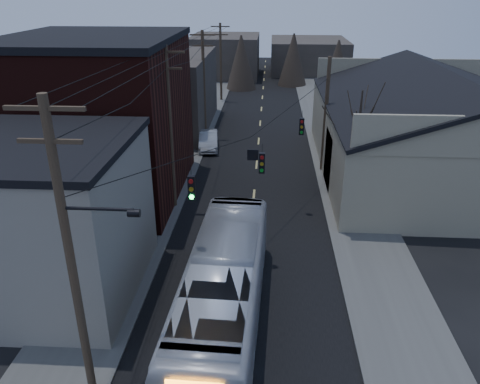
{
  "coord_description": "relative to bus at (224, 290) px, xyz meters",
  "views": [
    {
      "loc": [
        0.87,
        -8.71,
        13.07
      ],
      "look_at": [
        -0.55,
        13.85,
        3.0
      ],
      "focal_mm": 35.0,
      "sensor_mm": 36.0,
      "label": 1
    }
  ],
  "objects": [
    {
      "name": "sidewalk_left",
      "position": [
        -5.72,
        23.07,
        -1.66
      ],
      "size": [
        4.0,
        110.0,
        0.12
      ],
      "primitive_type": "cube",
      "color": "#474744",
      "rests_on": "ground"
    },
    {
      "name": "building_far_right",
      "position": [
        7.78,
        63.07,
        0.78
      ],
      "size": [
        12.0,
        14.0,
        5.0
      ],
      "primitive_type": "cube",
      "color": "#36312B",
      "rests_on": "ground"
    },
    {
      "name": "building_clapboard",
      "position": [
        -8.22,
        2.07,
        1.78
      ],
      "size": [
        8.0,
        8.0,
        7.0
      ],
      "primitive_type": "cube",
      "color": "slate",
      "rests_on": "ground"
    },
    {
      "name": "parked_car",
      "position": [
        -3.52,
        22.77,
        -0.97
      ],
      "size": [
        2.09,
        4.66,
        1.49
      ],
      "primitive_type": "imported",
      "rotation": [
        0.0,
        0.0,
        0.12
      ],
      "color": "#9C9EA3",
      "rests_on": "ground"
    },
    {
      "name": "building_far_left",
      "position": [
        -5.22,
        58.07,
        1.28
      ],
      "size": [
        10.0,
        12.0,
        6.0
      ],
      "primitive_type": "cube",
      "color": "#36312B",
      "rests_on": "ground"
    },
    {
      "name": "bus",
      "position": [
        0.0,
        0.0,
        0.0
      ],
      "size": [
        3.33,
        12.42,
        3.43
      ],
      "primitive_type": "imported",
      "rotation": [
        0.0,
        0.0,
        3.1
      ],
      "color": "#B3B7C0",
      "rests_on": "ground"
    },
    {
      "name": "building_brick",
      "position": [
        -9.22,
        13.07,
        3.28
      ],
      "size": [
        10.0,
        12.0,
        10.0
      ],
      "primitive_type": "cube",
      "color": "black",
      "rests_on": "ground"
    },
    {
      "name": "warehouse",
      "position": [
        13.78,
        18.07,
        0.98
      ],
      "size": [
        16.16,
        20.6,
        7.73
      ],
      "color": "#7C735A",
      "rests_on": "ground"
    },
    {
      "name": "building_left_far",
      "position": [
        -8.72,
        29.07,
        1.78
      ],
      "size": [
        9.0,
        14.0,
        7.0
      ],
      "primitive_type": "cube",
      "color": "#36312B",
      "rests_on": "ground"
    },
    {
      "name": "road_surface",
      "position": [
        0.78,
        23.07,
        -1.71
      ],
      "size": [
        9.0,
        110.0,
        0.02
      ],
      "primitive_type": "cube",
      "color": "black",
      "rests_on": "ground"
    },
    {
      "name": "bare_tree",
      "position": [
        7.28,
        13.07,
        1.88
      ],
      "size": [
        0.4,
        0.4,
        7.2
      ],
      "primitive_type": "cone",
      "color": "black",
      "rests_on": "ground"
    },
    {
      "name": "utility_lines",
      "position": [
        -2.33,
        17.21,
        3.24
      ],
      "size": [
        11.24,
        45.28,
        10.5
      ],
      "color": "#382B1E",
      "rests_on": "ground"
    },
    {
      "name": "sidewalk_right",
      "position": [
        7.28,
        23.07,
        -1.66
      ],
      "size": [
        4.0,
        110.0,
        0.12
      ],
      "primitive_type": "cube",
      "color": "#474744",
      "rests_on": "ground"
    }
  ]
}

